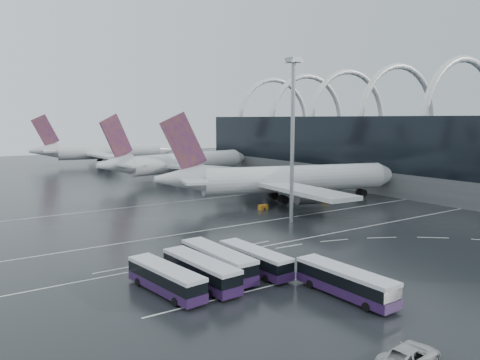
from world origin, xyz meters
TOP-DOWN VIEW (x-y plane):
  - ground at (0.00, 0.00)m, footprint 420.00×420.00m
  - terminal at (61.56, 19.84)m, footprint 42.00×160.00m
  - lane_marking_near at (0.00, -2.00)m, footprint 120.00×0.25m
  - lane_marking_mid at (0.00, 12.00)m, footprint 120.00×0.25m
  - lane_marking_far at (0.00, 40.00)m, footprint 120.00×0.25m
  - bus_bay_line_south at (-24.00, -16.00)m, footprint 28.00×0.25m
  - bus_bay_line_north at (-24.00, 0.00)m, footprint 28.00×0.25m
  - airliner_main at (14.28, 26.07)m, footprint 60.54×52.40m
  - airliner_gate_b at (12.82, 76.07)m, footprint 59.50×52.67m
  - airliner_gate_c at (8.25, 138.26)m, footprint 59.24×53.97m
  - bus_row_near_a at (-33.08, -11.12)m, footprint 4.20×12.55m
  - bus_row_near_b at (-28.60, -11.08)m, footprint 3.69×12.94m
  - bus_row_near_c at (-25.09, -9.20)m, footprint 3.40×13.41m
  - bus_row_near_d at (-20.60, -10.84)m, footprint 3.22×12.21m
  - bus_row_far_c at (-17.28, -23.19)m, footprint 3.25×12.73m
  - van_curve_a at (-23.87, -36.20)m, footprint 6.20×3.25m
  - floodlight_mast at (1.89, 8.41)m, footprint 2.32×2.32m
  - gse_cart_belly_a at (23.72, 21.62)m, footprint 2.06×1.22m
  - gse_cart_belly_b at (26.54, 25.50)m, footprint 2.23×1.32m
  - gse_cart_belly_c at (4.97, 21.36)m, footprint 1.93×1.14m
  - gse_cart_belly_d at (25.14, 28.34)m, footprint 2.17×1.28m

SIDE VIEW (x-z plane):
  - ground at x=0.00m, z-range 0.00..0.00m
  - lane_marking_near at x=0.00m, z-range 0.00..0.01m
  - lane_marking_mid at x=0.00m, z-range 0.00..0.01m
  - lane_marking_far at x=0.00m, z-range 0.00..0.01m
  - bus_bay_line_south at x=-24.00m, z-range 0.00..0.01m
  - bus_bay_line_north at x=-24.00m, z-range 0.00..0.01m
  - gse_cart_belly_c at x=4.97m, z-range 0.00..1.05m
  - gse_cart_belly_a at x=23.72m, z-range 0.00..1.12m
  - gse_cart_belly_d at x=25.14m, z-range 0.00..1.18m
  - gse_cart_belly_b at x=26.54m, z-range 0.00..1.21m
  - van_curve_a at x=-23.87m, z-range 0.00..1.67m
  - bus_row_near_d at x=-20.60m, z-range 0.15..3.13m
  - bus_row_near_a at x=-33.08m, z-range 0.15..3.18m
  - bus_row_far_c at x=-17.28m, z-range 0.15..3.27m
  - bus_row_near_b at x=-28.60m, z-range 0.16..3.30m
  - bus_row_near_c at x=-25.09m, z-range 0.16..3.45m
  - airliner_gate_b at x=12.82m, z-range -5.18..15.57m
  - airliner_main at x=14.28m, z-range -5.21..15.65m
  - airliner_gate_c at x=8.25m, z-range -5.28..15.85m
  - terminal at x=61.56m, z-range -6.58..28.32m
  - floodlight_mast at x=1.89m, z-range 3.90..34.16m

